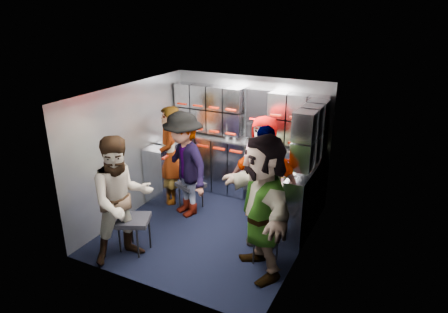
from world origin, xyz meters
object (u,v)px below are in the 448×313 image
at_px(attendant_standing, 169,156).
at_px(attendant_arc_c, 263,166).
at_px(jump_seat_mid_left, 191,186).
at_px(attendant_arc_b, 184,165).
at_px(jump_seat_mid_right, 266,213).
at_px(attendant_arc_d, 263,186).
at_px(jump_seat_near_left, 133,222).
at_px(jump_seat_near_right, 266,239).
at_px(jump_seat_center, 266,188).
at_px(attendant_arc_e, 262,206).
at_px(attendant_arc_a, 122,200).

xyz_separation_m(attendant_standing, attendant_arc_c, (1.56, 0.30, -0.02)).
bearing_deg(jump_seat_mid_left, attendant_arc_b, -90.00).
bearing_deg(jump_seat_mid_right, attendant_arc_d, -90.00).
bearing_deg(attendant_arc_c, jump_seat_mid_right, -64.70).
distance_m(jump_seat_near_left, jump_seat_mid_left, 1.39).
bearing_deg(jump_seat_mid_right, attendant_standing, 170.28).
xyz_separation_m(jump_seat_near_right, attendant_arc_c, (-0.54, 1.25, 0.46)).
height_order(jump_seat_mid_right, attendant_arc_c, attendant_arc_c).
distance_m(jump_seat_center, jump_seat_near_right, 1.53).
bearing_deg(attendant_arc_c, jump_seat_near_right, -67.72).
xyz_separation_m(attendant_standing, attendant_arc_e, (2.10, -1.13, 0.08)).
bearing_deg(attendant_arc_e, attendant_arc_b, -161.30).
bearing_deg(jump_seat_mid_left, jump_seat_near_left, -93.09).
height_order(jump_seat_near_right, attendant_arc_d, attendant_arc_d).
distance_m(attendant_standing, attendant_arc_c, 1.59).
bearing_deg(attendant_standing, attendant_arc_b, 25.89).
bearing_deg(attendant_arc_d, attendant_standing, 161.72).
xyz_separation_m(jump_seat_center, attendant_arc_c, (0.00, -0.18, 0.45)).
bearing_deg(jump_seat_near_right, attendant_arc_b, 157.78).
xyz_separation_m(jump_seat_mid_left, jump_seat_center, (1.10, 0.58, -0.05)).
distance_m(jump_seat_near_right, attendant_standing, 2.35).
bearing_deg(jump_seat_center, attendant_arc_a, -118.73).
height_order(jump_seat_near_left, attendant_standing, attendant_standing).
distance_m(jump_seat_near_left, jump_seat_mid_right, 1.89).
bearing_deg(attendant_arc_c, attendant_arc_a, -121.96).
bearing_deg(jump_seat_near_left, attendant_arc_c, 56.63).
height_order(jump_seat_mid_right, attendant_standing, attendant_standing).
distance_m(jump_seat_mid_right, jump_seat_near_right, 0.67).
bearing_deg(attendant_arc_c, attendant_arc_e, -70.39).
bearing_deg(attendant_arc_e, jump_seat_mid_right, 152.04).
xyz_separation_m(attendant_arc_c, attendant_arc_e, (0.54, -1.43, 0.10)).
height_order(attendant_arc_b, attendant_arc_d, attendant_arc_d).
relative_size(jump_seat_near_left, jump_seat_near_right, 1.38).
distance_m(jump_seat_mid_left, attendant_standing, 0.63).
distance_m(attendant_arc_b, attendant_arc_e, 1.85).
distance_m(attendant_standing, attendant_arc_d, 1.94).
height_order(attendant_standing, attendant_arc_d, attendant_arc_d).
distance_m(jump_seat_near_right, attendant_arc_e, 0.59).
xyz_separation_m(attendant_arc_c, attendant_arc_d, (0.31, -0.80, 0.06)).
relative_size(jump_seat_mid_right, attendant_arc_e, 0.22).
height_order(attendant_arc_a, attendant_arc_e, attendant_arc_e).
relative_size(attendant_arc_c, attendant_arc_d, 0.94).
bearing_deg(jump_seat_mid_left, attendant_arc_e, -32.11).
distance_m(jump_seat_center, attendant_arc_c, 0.49).
xyz_separation_m(jump_seat_mid_right, attendant_arc_e, (0.23, -0.81, 0.56)).
bearing_deg(jump_seat_near_right, attendant_arc_e, -90.00).
height_order(jump_seat_near_right, attendant_standing, attendant_standing).
height_order(attendant_arc_c, attendant_arc_d, attendant_arc_d).
relative_size(jump_seat_mid_left, jump_seat_near_right, 1.26).
bearing_deg(jump_seat_center, attendant_arc_d, -72.55).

